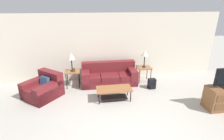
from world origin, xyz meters
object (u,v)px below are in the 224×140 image
Objects in this scene: couch at (109,76)px; armchair at (44,89)px; table_lamp_left at (71,57)px; coffee_table at (114,91)px; backpack at (152,84)px; table_lamp_right at (145,54)px; side_table_right at (144,69)px; side_table_left at (73,73)px; tv_console at (224,98)px.

couch reaches higher than armchair.
table_lamp_left is at bearing 34.74° from armchair.
coffee_table is at bearing -91.00° from couch.
table_lamp_left is 1.84× the size of backpack.
table_lamp_left is 2.73m from table_lamp_right.
backpack is (1.48, -0.66, -0.12)m from couch.
coffee_table is at bearing -138.69° from side_table_right.
side_table_left is (0.93, 0.64, 0.26)m from armchair.
couch is 3.79m from tv_console.
side_table_left is 2.80m from table_lamp_right.
side_table_left is 2.73m from side_table_right.
couch is 1.62m from backpack.
table_lamp_right is at bearing -0.00° from side_table_left.
armchair is 1.16m from side_table_left.
couch is at bearing 0.91° from table_lamp_left.
table_lamp_right is at bearing -0.91° from couch.
table_lamp_right reaches higher than side_table_right.
tv_console is (1.72, -2.19, -0.80)m from table_lamp_right.
side_table_left is at bearing 180.00° from side_table_right.
side_table_left is at bearing 167.44° from backpack.
coffee_table is (-0.02, -1.24, 0.00)m from couch.
backpack is at bearing 21.24° from coffee_table.
side_table_right reaches higher than coffee_table.
side_table_right is (2.73, 0.00, 0.00)m from side_table_left.
side_table_left is at bearing 34.74° from armchair.
side_table_right is at bearing 128.06° from tv_console.
side_table_right is 1.67× the size of backpack.
table_lamp_right is at bearing -104.04° from side_table_right.
armchair is 5.60m from tv_console.
side_table_left is 0.60m from table_lamp_left.
side_table_right is at bearing 0.00° from table_lamp_left.
table_lamp_right reaches higher than tv_console.
couch is at bearing 179.09° from table_lamp_right.
side_table_left is 2.94m from backpack.
backpack is (0.12, -0.63, -0.97)m from table_lamp_right.
tv_console reaches higher than coffee_table.
table_lamp_left is 1.00× the size of table_lamp_right.
tv_console is at bearing -35.70° from couch.
coffee_table is (2.27, -0.57, 0.02)m from armchair.
side_table_left is at bearing 153.76° from tv_console.
tv_console is at bearing -51.94° from side_table_right.
tv_console is (3.10, -0.97, 0.04)m from coffee_table.
side_table_right is (1.36, -0.02, 0.24)m from couch.
backpack is at bearing 135.77° from tv_console.
armchair is at bearing -170.01° from table_lamp_right.
couch is 1.24m from coffee_table.
tv_console is (5.38, -1.55, 0.06)m from armchair.
armchair is 1.27× the size of coffee_table.
table_lamp_right is at bearing 100.37° from backpack.
coffee_table is at bearing 162.58° from tv_console.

